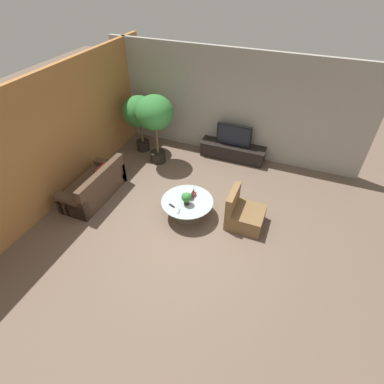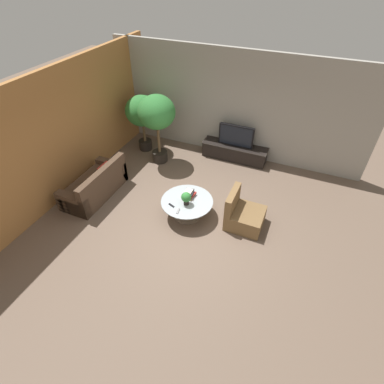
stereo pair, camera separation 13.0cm
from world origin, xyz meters
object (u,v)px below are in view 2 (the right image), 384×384
Objects in this scene: potted_palm_tall at (142,113)px; potted_plant_tabletop at (186,198)px; media_console at (234,152)px; television at (236,136)px; couch_by_wall at (95,186)px; armchair_wicker at (243,215)px; potted_palm_corner at (157,115)px; coffee_table at (187,205)px.

potted_palm_tall is 3.41m from potted_plant_tabletop.
television is (-0.00, -0.00, 0.53)m from media_console.
potted_plant_tabletop is at bearing -43.62° from potted_palm_tall.
couch_by_wall is 3.72m from armchair_wicker.
potted_palm_corner is at bearing 159.90° from couch_by_wall.
armchair_wicker is 0.43× the size of potted_palm_corner.
couch_by_wall is at bearing 96.98° from armchair_wicker.
coffee_table is at bearing -96.04° from media_console.
potted_plant_tabletop is at bearing -95.27° from television.
potted_palm_tall reaches higher than coffee_table.
television is 2.83m from coffee_table.
potted_plant_tabletop is (2.44, -2.32, -0.57)m from potted_palm_tall.
potted_palm_tall is at bearing 179.62° from couch_by_wall.
armchair_wicker is at bearing -68.97° from media_console.
potted_plant_tabletop is at bearing 105.03° from armchair_wicker.
potted_palm_corner is at bearing -153.98° from television.
television is 2.77m from armchair_wicker.
armchair_wicker is at bearing -68.95° from television.
potted_palm_corner is at bearing 61.85° from armchair_wicker.
potted_palm_corner reaches higher than potted_palm_tall.
television is at bearing 26.02° from potted_palm_corner.
media_console is at bearing 11.65° from potted_palm_tall.
coffee_table is 0.60× the size of potted_palm_corner.
media_console is 0.53m from television.
potted_palm_corner reaches higher than television.
coffee_table is 2.72m from potted_palm_corner.
couch_by_wall is 5.51× the size of potted_plant_tabletop.
potted_plant_tabletop reaches higher than coffee_table.
media_console is 1.90× the size of television.
television is 2.30m from potted_palm_corner.
media_console is at bearing 83.96° from coffee_table.
couch_by_wall is (-2.72, -3.00, -0.48)m from television.
media_console is 2.92m from potted_palm_tall.
potted_palm_tall reaches higher than media_console.
coffee_table is 3.39m from potted_palm_tall.
media_console is 1.10× the size of couch_by_wall.
couch_by_wall reaches higher than media_console.
couch_by_wall is 2.48m from potted_plant_tabletop.
media_console is 0.96× the size of potted_palm_corner.
armchair_wicker is 3.55m from potted_palm_corner.
potted_palm_corner is at bearing 131.76° from potted_plant_tabletop.
potted_palm_tall is 5.40× the size of potted_plant_tabletop.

